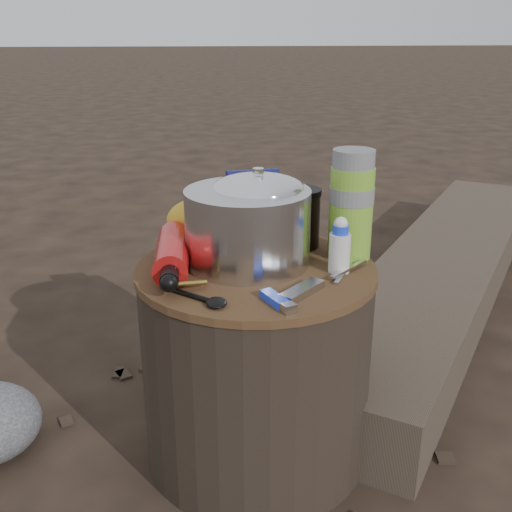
{
  "coord_description": "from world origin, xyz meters",
  "views": [
    {
      "loc": [
        -0.12,
        -1.17,
        0.92
      ],
      "look_at": [
        0.0,
        0.0,
        0.48
      ],
      "focal_mm": 43.2,
      "sensor_mm": 36.0,
      "label": 1
    }
  ],
  "objects": [
    {
      "name": "ground",
      "position": [
        0.0,
        0.0,
        0.0
      ],
      "size": [
        60.0,
        60.0,
        0.0
      ],
      "primitive_type": "plane",
      "color": "#2D2119",
      "rests_on": "ground"
    },
    {
      "name": "thermos",
      "position": [
        0.21,
        0.04,
        0.57
      ],
      "size": [
        0.09,
        0.09,
        0.23
      ],
      "primitive_type": "cylinder",
      "color": "#75AE2E",
      "rests_on": "stump"
    },
    {
      "name": "squeeze_bottle",
      "position": [
        0.16,
        -0.04,
        0.51
      ],
      "size": [
        0.04,
        0.04,
        0.1
      ],
      "primitive_type": "cylinder",
      "color": "silver",
      "rests_on": "stump"
    },
    {
      "name": "food_pouch",
      "position": [
        0.02,
        0.21,
        0.53
      ],
      "size": [
        0.12,
        0.04,
        0.16
      ],
      "primitive_type": "cube",
      "rotation": [
        0.0,
        0.0,
        0.12
      ],
      "color": "#0E135C",
      "rests_on": "stump"
    },
    {
      "name": "lighter",
      "position": [
        0.02,
        -0.18,
        0.46
      ],
      "size": [
        0.06,
        0.09,
        0.02
      ],
      "primitive_type": "cube",
      "rotation": [
        0.0,
        0.0,
        0.41
      ],
      "color": "blue",
      "rests_on": "stump"
    },
    {
      "name": "stuff_sack",
      "position": [
        -0.11,
        0.18,
        0.51
      ],
      "size": [
        0.15,
        0.12,
        0.1
      ],
      "primitive_type": "ellipsoid",
      "color": "gold",
      "rests_on": "stump"
    },
    {
      "name": "camping_pot",
      "position": [
        0.01,
        0.05,
        0.55
      ],
      "size": [
        0.19,
        0.19,
        0.19
      ],
      "primitive_type": "cylinder",
      "color": "white",
      "rests_on": "stump"
    },
    {
      "name": "log_main",
      "position": [
        0.76,
        0.79,
        0.09
      ],
      "size": [
        1.51,
        1.99,
        0.18
      ],
      "primitive_type": "cube",
      "rotation": [
        0.0,
        0.0,
        -0.59
      ],
      "color": "#41362B",
      "rests_on": "ground"
    },
    {
      "name": "travel_mug",
      "position": [
        0.11,
        0.12,
        0.52
      ],
      "size": [
        0.09,
        0.09,
        0.13
      ],
      "primitive_type": "cylinder",
      "color": "black",
      "rests_on": "stump"
    },
    {
      "name": "multitool",
      "position": [
        0.07,
        -0.15,
        0.46
      ],
      "size": [
        0.1,
        0.1,
        0.02
      ],
      "primitive_type": "cube",
      "rotation": [
        0.0,
        0.0,
        -0.77
      ],
      "color": "#B8B8BD",
      "rests_on": "stump"
    },
    {
      "name": "spork",
      "position": [
        -0.14,
        -0.13,
        0.46
      ],
      "size": [
        0.13,
        0.12,
        0.01
      ],
      "primitive_type": null,
      "rotation": [
        0.0,
        0.0,
        0.86
      ],
      "color": "black",
      "rests_on": "stump"
    },
    {
      "name": "pot_grabber",
      "position": [
        0.17,
        -0.06,
        0.46
      ],
      "size": [
        0.1,
        0.12,
        0.01
      ],
      "primitive_type": null,
      "rotation": [
        0.0,
        0.0,
        -0.66
      ],
      "color": "#B8B8BD",
      "rests_on": "stump"
    },
    {
      "name": "foil_windscreen",
      "position": [
        -0.01,
        0.03,
        0.53
      ],
      "size": [
        0.26,
        0.26,
        0.16
      ],
      "primitive_type": "cylinder",
      "color": "silver",
      "rests_on": "stump"
    },
    {
      "name": "stump",
      "position": [
        0.0,
        0.0,
        0.23
      ],
      "size": [
        0.49,
        0.49,
        0.46
      ],
      "primitive_type": "cylinder",
      "color": "black",
      "rests_on": "ground"
    },
    {
      "name": "fuel_bottle",
      "position": [
        -0.17,
        0.01,
        0.49
      ],
      "size": [
        0.07,
        0.28,
        0.07
      ],
      "primitive_type": null,
      "rotation": [
        0.0,
        0.0,
        -0.02
      ],
      "color": "red",
      "rests_on": "stump"
    },
    {
      "name": "log_small",
      "position": [
        0.65,
        0.85,
        0.04
      ],
      "size": [
        0.74,
        1.0,
        0.09
      ],
      "primitive_type": "cube",
      "rotation": [
        0.0,
        0.0,
        -0.58
      ],
      "color": "#41362B",
      "rests_on": "ground"
    }
  ]
}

